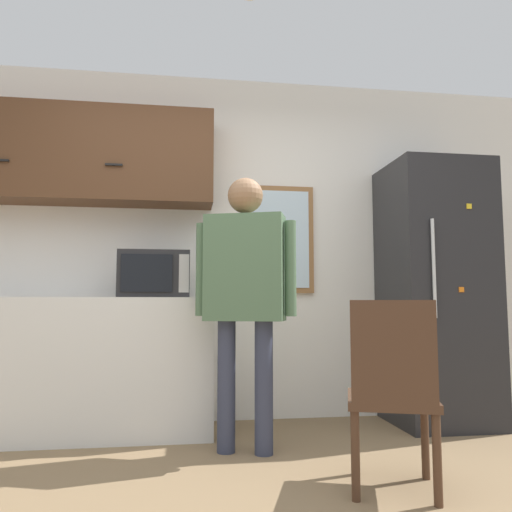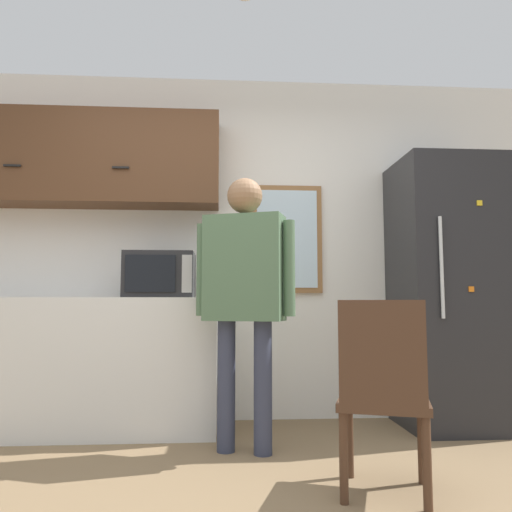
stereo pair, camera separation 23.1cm
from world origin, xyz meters
TOP-DOWN VIEW (x-y plane):
  - back_wall at (0.00, 1.92)m, footprint 6.00×0.06m
  - counter at (-1.12, 1.59)m, footprint 2.17×0.60m
  - upper_cabinets at (-1.12, 1.73)m, footprint 2.17×0.34m
  - microwave at (-0.43, 1.51)m, footprint 0.47×0.39m
  - person at (0.14, 1.04)m, footprint 0.60×0.36m
  - refrigerator at (1.65, 1.55)m, footprint 0.71×0.69m
  - chair at (0.75, 0.29)m, footprint 0.52×0.52m
  - window at (0.51, 1.88)m, footprint 0.56×0.05m

SIDE VIEW (x-z plane):
  - counter at x=-1.12m, z-range 0.00..0.93m
  - chair at x=0.75m, z-range 0.04..0.94m
  - refrigerator at x=1.65m, z-range 0.00..1.95m
  - person at x=0.14m, z-range 0.19..1.86m
  - microwave at x=-0.43m, z-range 0.93..1.24m
  - back_wall at x=0.00m, z-range 0.00..2.70m
  - window at x=0.51m, z-range 0.97..1.83m
  - upper_cabinets at x=-1.12m, z-range 1.62..2.32m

